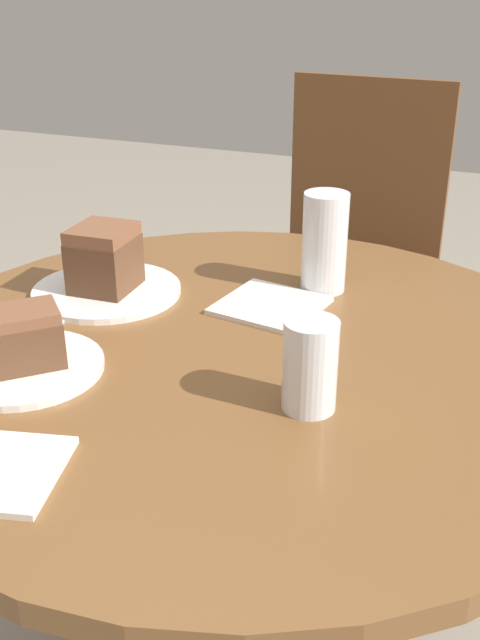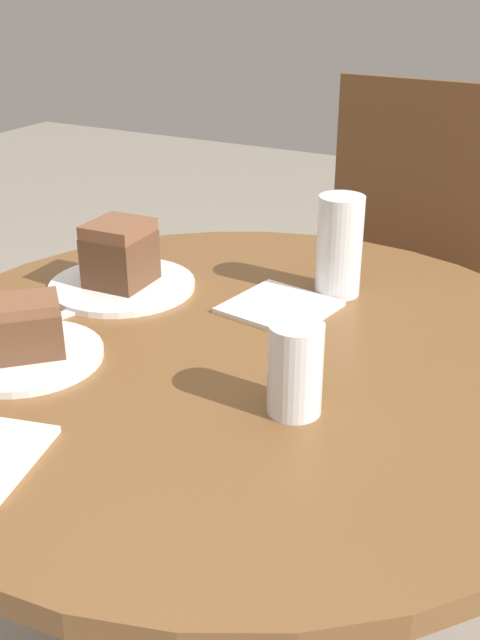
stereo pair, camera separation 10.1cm
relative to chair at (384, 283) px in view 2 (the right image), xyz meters
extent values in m
cylinder|color=brown|center=(0.06, -0.85, -0.13)|extent=(0.09, 0.09, 0.65)
cylinder|color=brown|center=(0.06, -0.85, 0.21)|extent=(0.98, 0.98, 0.03)
cylinder|color=brown|center=(-0.20, -0.27, -0.28)|extent=(0.04, 0.04, 0.41)
cylinder|color=brown|center=(0.17, -0.29, -0.28)|extent=(0.04, 0.04, 0.41)
cylinder|color=brown|center=(-0.18, 0.13, -0.28)|extent=(0.04, 0.04, 0.41)
cylinder|color=brown|center=(0.19, 0.11, -0.28)|extent=(0.04, 0.04, 0.41)
cube|color=#47281E|center=(0.00, -0.08, -0.06)|extent=(0.44, 0.46, 0.03)
cube|color=brown|center=(0.01, 0.13, 0.21)|extent=(0.40, 0.04, 0.51)
cylinder|color=white|center=(-0.17, -1.02, 0.23)|extent=(0.20, 0.20, 0.01)
cylinder|color=white|center=(-0.20, -0.76, 0.23)|extent=(0.23, 0.23, 0.01)
cube|color=brown|center=(-0.17, -1.02, 0.27)|extent=(0.12, 0.12, 0.06)
cube|color=brown|center=(-0.17, -1.02, 0.31)|extent=(0.12, 0.12, 0.02)
cube|color=brown|center=(-0.20, -0.76, 0.28)|extent=(0.09, 0.10, 0.08)
cube|color=brown|center=(-0.20, -0.76, 0.33)|extent=(0.09, 0.10, 0.02)
cylinder|color=beige|center=(0.20, -0.97, 0.27)|extent=(0.06, 0.06, 0.08)
cylinder|color=white|center=(0.20, -0.97, 0.29)|extent=(0.06, 0.06, 0.11)
cylinder|color=silver|center=(0.11, -0.62, 0.28)|extent=(0.06, 0.06, 0.10)
cylinder|color=white|center=(0.11, -0.62, 0.31)|extent=(0.07, 0.07, 0.16)
cube|color=silver|center=(0.06, -0.72, 0.23)|extent=(0.17, 0.17, 0.01)
cube|color=silver|center=(-0.22, -0.90, 0.23)|extent=(0.06, 0.17, 0.00)
camera|label=1|loc=(0.40, -1.69, 0.70)|focal=42.00mm
camera|label=2|loc=(0.49, -1.65, 0.70)|focal=42.00mm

